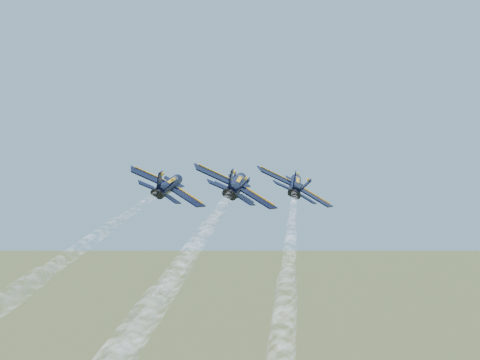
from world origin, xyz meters
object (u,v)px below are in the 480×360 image
at_px(jet_lead, 239,186).
at_px(jet_right, 295,186).
at_px(jet_left, 169,186).
at_px(jet_slot, 236,185).

height_order(jet_lead, jet_right, same).
xyz_separation_m(jet_left, jet_right, (21.26, 7.79, 0.00)).
bearing_deg(jet_right, jet_lead, 138.23).
relative_size(jet_left, jet_right, 1.00).
bearing_deg(jet_left, jet_lead, 40.15).
relative_size(jet_left, jet_slot, 1.00).
bearing_deg(jet_lead, jet_left, -139.85).
bearing_deg(jet_right, jet_left, -178.92).
distance_m(jet_right, jet_slot, 14.26).
bearing_deg(jet_left, jet_slot, -37.73).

